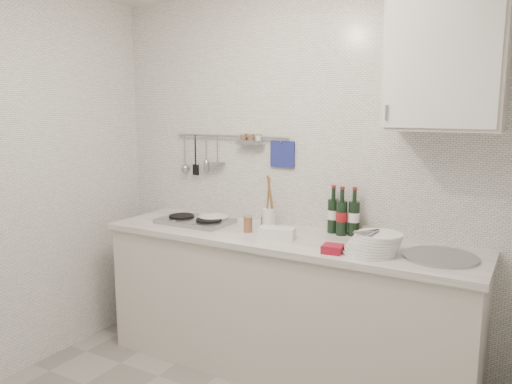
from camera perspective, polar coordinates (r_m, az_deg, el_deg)
back_wall at (r=3.39m, az=5.53°, el=1.53°), size 3.00×0.02×2.50m
counter at (r=3.34m, az=3.23°, el=-13.11°), size 2.44×0.64×0.96m
wall_rail at (r=3.63m, az=-3.28°, el=4.89°), size 0.98×0.09×0.34m
wall_cabinet at (r=2.93m, az=20.94°, el=13.42°), size 0.60×0.38×0.70m
plate_stack_hob at (r=3.55m, az=-5.11°, el=-3.11°), size 0.23×0.23×0.04m
plate_stack_sink at (r=2.87m, az=13.32°, el=-5.77°), size 0.33×0.31×0.12m
wine_bottles at (r=3.23m, az=9.90°, el=-2.12°), size 0.22×0.10×0.31m
butter_dish at (r=3.12m, az=2.39°, el=-4.69°), size 0.24×0.16×0.07m
strawberry_punnet at (r=2.85m, az=8.73°, el=-6.45°), size 0.12×0.12×0.05m
utensil_crock at (r=3.37m, az=1.48°, el=-2.69°), size 0.09×0.09×0.36m
jar_a at (r=3.40m, az=1.07°, el=-3.30°), size 0.07×0.07×0.09m
jar_b at (r=3.20m, az=12.46°, el=-4.48°), size 0.06×0.06×0.07m
jar_c at (r=3.09m, az=11.63°, el=-5.02°), size 0.06×0.06×0.07m
jar_d at (r=3.26m, az=-0.93°, el=-3.65°), size 0.06×0.06×0.11m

